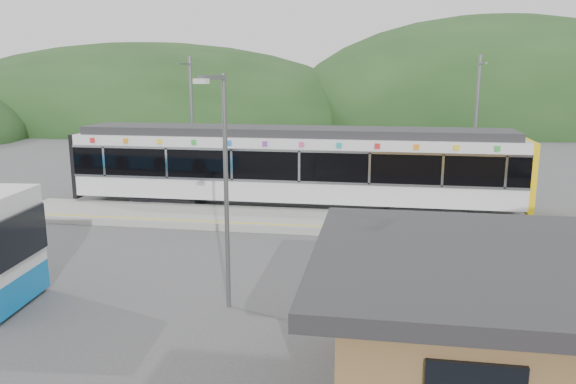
# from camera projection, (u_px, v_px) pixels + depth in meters

# --- Properties ---
(ground) EXTENTS (120.00, 120.00, 0.00)m
(ground) POSITION_uv_depth(u_px,v_px,m) (304.00, 249.00, 20.12)
(ground) COLOR #4C4C4F
(ground) RESTS_ON ground
(hills) EXTENTS (146.00, 149.00, 26.00)m
(hills) POSITION_uv_depth(u_px,v_px,m) (462.00, 219.00, 24.24)
(hills) COLOR #1E3D19
(hills) RESTS_ON ground
(platform) EXTENTS (26.00, 3.20, 0.30)m
(platform) POSITION_uv_depth(u_px,v_px,m) (315.00, 221.00, 23.27)
(platform) COLOR #9E9E99
(platform) RESTS_ON ground
(yellow_line) EXTENTS (26.00, 0.10, 0.01)m
(yellow_line) POSITION_uv_depth(u_px,v_px,m) (311.00, 226.00, 21.98)
(yellow_line) COLOR yellow
(yellow_line) RESTS_ON platform
(train) EXTENTS (20.44, 3.01, 3.74)m
(train) POSITION_uv_depth(u_px,v_px,m) (293.00, 164.00, 25.68)
(train) COLOR black
(train) RESTS_ON ground
(catenary_mast_west) EXTENTS (0.18, 1.80, 7.00)m
(catenary_mast_west) POSITION_uv_depth(u_px,v_px,m) (192.00, 123.00, 28.73)
(catenary_mast_west) COLOR slate
(catenary_mast_west) RESTS_ON ground
(catenary_mast_east) EXTENTS (0.18, 1.80, 7.00)m
(catenary_mast_east) POSITION_uv_depth(u_px,v_px,m) (476.00, 127.00, 26.51)
(catenary_mast_east) COLOR slate
(catenary_mast_east) RESTS_ON ground
(station_shelter) EXTENTS (9.20, 6.20, 3.00)m
(station_shelter) POSITION_uv_depth(u_px,v_px,m) (566.00, 334.00, 10.15)
(station_shelter) COLOR olive
(station_shelter) RESTS_ON ground
(lamp_post) EXTENTS (0.44, 1.13, 6.18)m
(lamp_post) POSITION_uv_depth(u_px,v_px,m) (224.00, 173.00, 14.27)
(lamp_post) COLOR slate
(lamp_post) RESTS_ON ground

